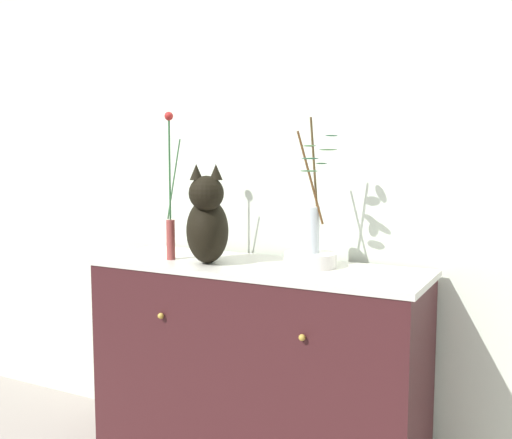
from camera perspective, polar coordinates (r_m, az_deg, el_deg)
The scene contains 6 objects.
wall_back at distance 2.62m, azimuth 3.06°, elevation 5.83°, with size 4.40×0.08×2.60m, color silver.
sideboard at distance 2.51m, azimuth -0.00°, elevation -14.24°, with size 1.37×0.47×0.88m.
cat_sitting at distance 2.39m, azimuth -4.69°, elevation -0.30°, with size 0.30×0.42×0.40m.
vase_slim_green at distance 2.49m, azimuth -8.19°, elevation 0.64°, with size 0.07×0.04×0.61m.
bowl_porcelain at distance 2.34m, azimuth 5.21°, elevation -3.86°, with size 0.21×0.21×0.06m, color white.
vase_glass_clear at distance 2.31m, azimuth 5.31°, elevation -0.07°, with size 0.16×0.18×0.52m.
Camera 1 is at (1.09, -2.08, 1.32)m, focal length 41.81 mm.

